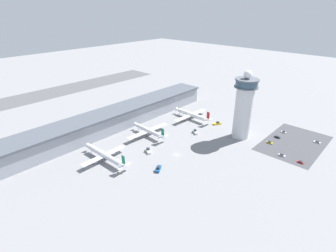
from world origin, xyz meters
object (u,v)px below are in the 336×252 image
(airplane_gate_alpha, at_px, (105,155))
(car_maroon_suv, at_px, (317,142))
(car_silver_sedan, at_px, (277,137))
(car_black_suv, at_px, (270,142))
(airplane_gate_charlie, at_px, (192,115))
(service_truck_baggage, at_px, (217,123))
(service_truck_water, at_px, (195,132))
(car_green_van, at_px, (282,155))
(car_red_hatchback, at_px, (284,132))
(service_truck_fuel, at_px, (148,151))
(service_truck_catering, at_px, (158,169))
(control_tower, at_px, (244,106))
(airplane_gate_bravo, at_px, (149,131))
(car_white_wagon, at_px, (301,162))

(airplane_gate_alpha, relative_size, car_maroon_suv, 8.84)
(car_silver_sedan, xyz_separation_m, car_black_suv, (-13.07, 0.60, 0.01))
(airplane_gate_charlie, height_order, service_truck_baggage, airplane_gate_charlie)
(service_truck_water, bearing_deg, car_silver_sedan, -54.48)
(service_truck_baggage, height_order, car_green_van, service_truck_baggage)
(car_maroon_suv, bearing_deg, car_red_hatchback, 89.44)
(service_truck_fuel, height_order, car_silver_sedan, service_truck_fuel)
(service_truck_baggage, xyz_separation_m, car_green_van, (-14.45, -63.62, -0.32))
(service_truck_catering, distance_m, service_truck_fuel, 24.33)
(airplane_gate_alpha, bearing_deg, car_red_hatchback, -29.89)
(airplane_gate_charlie, xyz_separation_m, car_green_van, (-8.49, -88.31, -3.67))
(airplane_gate_alpha, distance_m, car_green_van, 124.38)
(control_tower, height_order, car_maroon_suv, control_tower)
(car_red_hatchback, bearing_deg, car_maroon_suv, -90.56)
(service_truck_catering, relative_size, car_red_hatchback, 1.80)
(service_truck_water, distance_m, car_silver_sedan, 66.03)
(car_silver_sedan, xyz_separation_m, car_green_van, (-25.43, -13.72, -0.05))
(service_truck_baggage, height_order, car_red_hatchback, service_truck_baggage)
(airplane_gate_bravo, bearing_deg, service_truck_water, -40.36)
(service_truck_water, distance_m, car_white_wagon, 81.25)
(service_truck_fuel, xyz_separation_m, service_truck_water, (48.11, -6.08, 0.01))
(car_black_suv, bearing_deg, service_truck_fuel, 141.10)
(airplane_gate_bravo, bearing_deg, service_truck_baggage, -26.97)
(control_tower, relative_size, car_white_wagon, 12.30)
(control_tower, bearing_deg, car_white_wagon, -98.46)
(control_tower, xyz_separation_m, service_truck_baggage, (7.28, 26.59, -25.24))
(airplane_gate_bravo, distance_m, car_green_van, 102.00)
(service_truck_water, height_order, car_silver_sedan, service_truck_water)
(control_tower, xyz_separation_m, car_white_wagon, (-7.41, -49.82, -25.60))
(service_truck_fuel, xyz_separation_m, service_truck_baggage, (75.49, -9.92, -0.17))
(airplane_gate_bravo, height_order, car_maroon_suv, airplane_gate_bravo)
(airplane_gate_bravo, distance_m, service_truck_catering, 50.46)
(car_silver_sedan, xyz_separation_m, car_maroon_suv, (12.83, -26.24, -0.08))
(service_truck_baggage, bearing_deg, car_green_van, -102.80)
(car_silver_sedan, bearing_deg, service_truck_water, 125.52)
(service_truck_fuel, relative_size, car_maroon_suv, 1.59)
(car_white_wagon, bearing_deg, service_truck_fuel, 125.15)
(service_truck_fuel, bearing_deg, service_truck_baggage, -7.49)
(airplane_gate_bravo, xyz_separation_m, service_truck_water, (29.61, -25.16, -3.34))
(service_truck_fuel, bearing_deg, airplane_gate_charlie, 11.99)
(car_black_suv, bearing_deg, car_green_van, -130.80)
(service_truck_catering, height_order, car_silver_sedan, service_truck_catering)
(car_silver_sedan, height_order, car_green_van, car_silver_sedan)
(airplane_gate_bravo, xyz_separation_m, car_silver_sedan, (67.97, -78.90, -3.79))
(airplane_gate_bravo, relative_size, service_truck_baggage, 5.33)
(car_white_wagon, bearing_deg, service_truck_baggage, 79.12)
(airplane_gate_charlie, relative_size, car_green_van, 8.71)
(control_tower, xyz_separation_m, car_red_hatchback, (31.34, -23.58, -25.57))
(car_green_van, bearing_deg, control_tower, 79.03)
(airplane_gate_alpha, relative_size, airplane_gate_charlie, 1.05)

